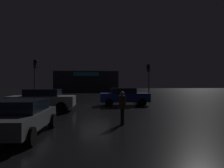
% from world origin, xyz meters
% --- Properties ---
extents(ground_plane, '(120.00, 120.00, 0.00)m').
position_xyz_m(ground_plane, '(0.00, 0.00, 0.00)').
color(ground_plane, black).
extents(store_building, '(14.31, 6.47, 4.65)m').
position_xyz_m(store_building, '(-1.92, 31.24, 2.33)').
color(store_building, '#33383D').
rests_on(store_building, ground).
extents(traffic_signal_main, '(0.43, 0.42, 4.60)m').
position_xyz_m(traffic_signal_main, '(-6.78, 6.18, 3.15)').
color(traffic_signal_main, '#595B60').
rests_on(traffic_signal_main, ground).
extents(traffic_signal_opposite, '(0.42, 0.43, 4.27)m').
position_xyz_m(traffic_signal_opposite, '(6.57, 7.23, 3.05)').
color(traffic_signal_opposite, '#595B60').
rests_on(traffic_signal_opposite, ground).
extents(car_near, '(4.56, 2.14, 1.56)m').
position_xyz_m(car_near, '(-3.72, -3.06, 0.83)').
color(car_near, '#B7B7BF').
rests_on(car_near, ground).
extents(car_far, '(4.32, 2.12, 1.54)m').
position_xyz_m(car_far, '(2.58, 0.25, 0.82)').
color(car_far, navy).
rests_on(car_far, ground).
extents(car_crossing, '(2.20, 4.29, 1.33)m').
position_xyz_m(car_crossing, '(-2.90, -10.03, 0.71)').
color(car_crossing, slate).
rests_on(car_crossing, ground).
extents(pedestrian, '(0.38, 0.38, 1.58)m').
position_xyz_m(pedestrian, '(1.28, -8.28, 0.91)').
color(pedestrian, black).
rests_on(pedestrian, ground).
extents(bollard_kerb_b, '(0.12, 0.12, 1.27)m').
position_xyz_m(bollard_kerb_b, '(3.90, 8.96, 0.64)').
color(bollard_kerb_b, gold).
rests_on(bollard_kerb_b, ground).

